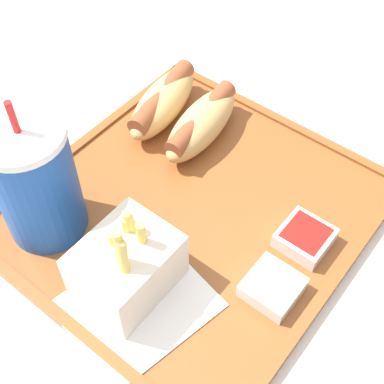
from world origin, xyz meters
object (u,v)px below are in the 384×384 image
(soda_cup, at_px, (36,182))
(fries_carton, at_px, (129,268))
(hot_dog_near, at_px, (201,123))
(sauce_cup_mayo, at_px, (273,287))
(hot_dog_far, at_px, (163,101))
(sauce_cup_ketchup, at_px, (305,237))

(soda_cup, distance_m, fries_carton, 0.13)
(hot_dog_near, height_order, fries_carton, fries_carton)
(hot_dog_near, height_order, sauce_cup_mayo, hot_dog_near)
(hot_dog_near, xyz_separation_m, sauce_cup_mayo, (-0.13, -0.19, -0.01))
(hot_dog_near, bearing_deg, hot_dog_far, 90.00)
(hot_dog_far, xyz_separation_m, sauce_cup_ketchup, (-0.06, -0.25, -0.02))
(hot_dog_near, distance_m, sauce_cup_mayo, 0.23)
(fries_carton, bearing_deg, sauce_cup_mayo, -54.54)
(fries_carton, bearing_deg, hot_dog_far, 33.16)
(hot_dog_far, height_order, sauce_cup_mayo, hot_dog_far)
(hot_dog_far, relative_size, hot_dog_near, 1.02)
(soda_cup, height_order, sauce_cup_mayo, soda_cup)
(sauce_cup_ketchup, bearing_deg, hot_dog_far, 76.91)
(sauce_cup_mayo, bearing_deg, hot_dog_near, 55.88)
(hot_dog_near, bearing_deg, sauce_cup_mayo, -124.12)
(hot_dog_far, height_order, sauce_cup_ketchup, hot_dog_far)
(hot_dog_near, relative_size, sauce_cup_ketchup, 2.81)
(fries_carton, xyz_separation_m, sauce_cup_ketchup, (0.15, -0.11, -0.02))
(soda_cup, height_order, sauce_cup_ketchup, soda_cup)
(sauce_cup_ketchup, bearing_deg, sauce_cup_mayo, -175.64)
(hot_dog_far, bearing_deg, hot_dog_near, -90.00)
(fries_carton, bearing_deg, hot_dog_near, 19.57)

